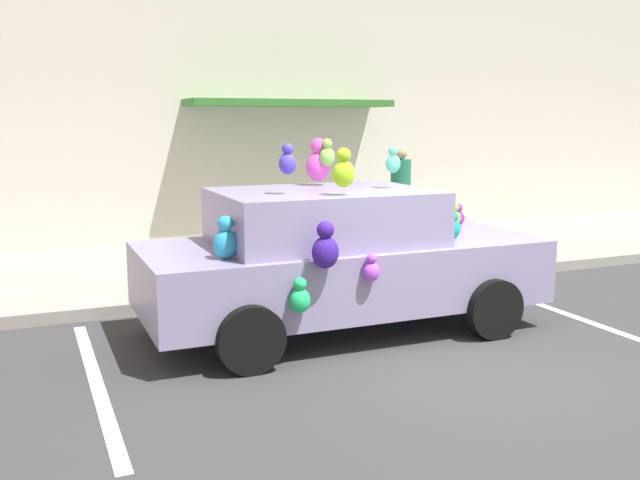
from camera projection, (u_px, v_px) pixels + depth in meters
name	position (u px, v px, depth m)	size (l,w,h in m)	color
ground_plane	(457.00, 371.00, 6.52)	(60.00, 60.00, 0.00)	#38383A
sidewalk	(275.00, 262.00, 11.04)	(24.00, 4.00, 0.15)	gray
storefront_building	(233.00, 66.00, 12.46)	(24.00, 1.25, 6.40)	beige
parking_stripe_front	(573.00, 316.00, 8.30)	(0.12, 3.60, 0.01)	silver
parking_stripe_rear	(96.00, 382.00, 6.23)	(0.12, 3.60, 0.01)	silver
plush_covered_car	(336.00, 258.00, 7.64)	(4.29, 2.13, 2.07)	#8B81AC
teddy_bear_on_sidewalk	(468.00, 238.00, 10.88)	(0.38, 0.31, 0.72)	beige
pedestrian_near_shopfront	(400.00, 201.00, 11.92)	(0.34, 0.34, 1.67)	#226F57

